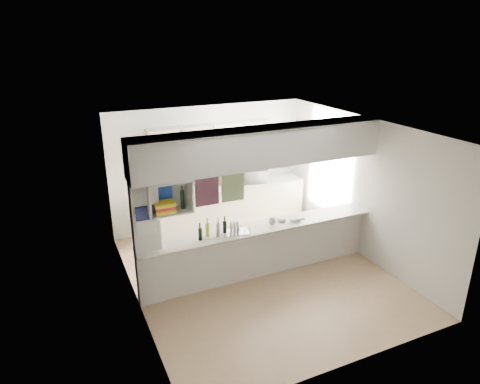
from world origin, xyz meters
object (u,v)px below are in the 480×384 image
microwave (254,176)px  bowl (257,168)px  dish_rack (237,228)px  wine_bottles (213,230)px

microwave → bowl: size_ratio=1.98×
microwave → dish_rack: size_ratio=1.24×
dish_rack → wine_bottles: (-0.40, 0.03, 0.03)m
bowl → dish_rack: bearing=-124.1°
microwave → dish_rack: (-1.38, -2.13, -0.06)m
bowl → wine_bottles: bearing=-131.4°
dish_rack → wine_bottles: size_ratio=0.81×
microwave → dish_rack: bearing=63.6°
wine_bottles → microwave: bearing=49.6°
microwave → bowl: bearing=160.5°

